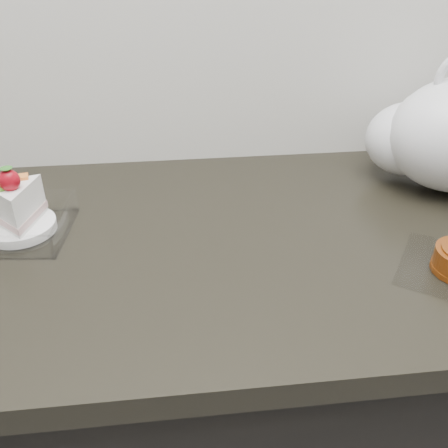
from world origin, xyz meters
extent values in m
cube|color=black|center=(0.00, 1.69, 0.43)|extent=(2.00, 0.60, 0.86)
cube|color=black|center=(0.00, 1.69, 0.88)|extent=(2.04, 0.64, 0.04)
cube|color=white|center=(-0.34, 1.73, 0.90)|extent=(0.17, 0.17, 0.00)
cylinder|color=white|center=(-0.34, 1.73, 0.91)|extent=(0.12, 0.12, 0.02)
ellipsoid|color=#B50C22|center=(-0.33, 1.72, 1.00)|extent=(0.03, 0.03, 0.04)
cone|color=#2D7223|center=(-0.33, 1.72, 1.02)|extent=(0.02, 0.02, 0.01)
cube|color=orange|center=(-0.34, 1.75, 0.99)|extent=(0.06, 0.03, 0.01)
ellipsoid|color=white|center=(0.38, 1.86, 0.98)|extent=(0.21, 0.20, 0.14)
camera|label=1|loc=(-0.08, 1.00, 1.35)|focal=40.00mm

